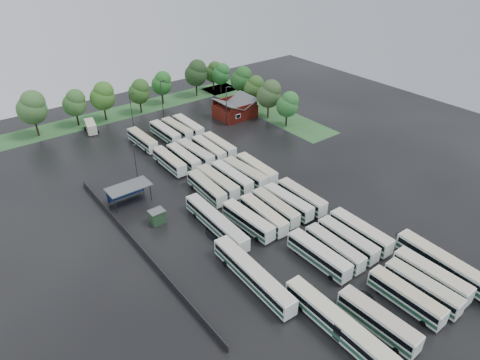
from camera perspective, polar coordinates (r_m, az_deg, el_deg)
ground at (r=77.35m, az=4.28°, el=-5.72°), size 160.00×160.00×0.00m
brick_building at (r=118.78m, az=-0.67°, el=9.26°), size 10.07×8.60×5.39m
wash_shed at (r=83.89m, az=-14.73°, el=-1.06°), size 8.20×4.20×3.58m
utility_hut at (r=77.83m, az=-10.98°, el=-4.82°), size 2.70×2.20×2.62m
grass_strip_north at (r=127.34m, az=-14.85°, el=8.86°), size 80.00×10.00×0.01m
grass_strip_east at (r=125.33m, az=3.03°, el=9.51°), size 10.00×50.00×0.01m
west_fence at (r=73.06m, az=-13.38°, el=-8.63°), size 0.10×50.00×1.20m
bus_r0c0 at (r=61.51m, az=17.93°, el=-17.38°), size 2.93×11.65×3.22m
bus_r0c2 at (r=65.82m, az=21.26°, el=-14.29°), size 2.51×11.24×3.12m
bus_r0c3 at (r=67.99m, az=23.16°, el=-13.04°), size 2.72×11.34×3.14m
bus_r0c4 at (r=70.26m, az=24.16°, el=-11.60°), size 2.60×11.67×3.24m
bus_r1c1 at (r=68.88m, az=10.46°, el=-9.81°), size 2.61×11.60×3.22m
bus_r1c2 at (r=70.78m, az=12.47°, el=-8.84°), size 2.62×11.16×3.09m
bus_r1c3 at (r=72.89m, az=14.14°, el=-7.71°), size 2.51×11.27×3.13m
bus_r1c4 at (r=75.00m, az=15.75°, el=-6.65°), size 2.61×11.73×3.26m
bus_r2c0 at (r=74.80m, az=1.08°, el=-5.42°), size 2.95×11.52×3.18m
bus_r2c1 at (r=76.27m, az=3.14°, el=-4.67°), size 2.89×11.41×3.15m
bus_r2c2 at (r=78.35m, az=4.72°, el=-3.67°), size 2.67×11.14×3.08m
bus_r2c3 at (r=79.98m, az=6.39°, el=-2.95°), size 2.74×11.25×3.11m
bus_r2c4 at (r=81.79m, az=8.21°, el=-2.23°), size 2.53×11.26×3.12m
bus_r3c0 at (r=83.82m, az=-4.48°, el=-1.06°), size 2.96×11.41×3.15m
bus_r3c1 at (r=85.38m, az=-3.01°, el=-0.29°), size 2.50×11.71×3.26m
bus_r3c2 at (r=87.00m, az=-1.12°, el=0.38°), size 2.46×11.48×3.19m
bus_r3c3 at (r=88.31m, az=0.63°, el=0.91°), size 3.04×11.75×3.24m
bus_r3c4 at (r=90.00m, az=2.17°, el=1.49°), size 2.80×11.53×3.19m
bus_r4c0 at (r=94.29m, az=-9.42°, el=2.52°), size 2.50×11.21×3.11m
bus_r4c1 at (r=95.28m, az=-7.53°, el=3.00°), size 2.59×11.20×3.11m
bus_r4c2 at (r=96.63m, az=-5.98°, el=3.58°), size 2.89×11.70×3.24m
bus_r4c3 at (r=98.13m, az=-4.20°, el=4.09°), size 2.76×11.33×3.13m
bus_r4c4 at (r=99.85m, az=-2.83°, el=4.63°), size 2.54×11.12×3.08m
bus_r5c0 at (r=104.86m, az=-12.88°, el=5.22°), size 2.57×11.24×3.12m
bus_r5c2 at (r=107.50m, az=-9.94°, el=6.24°), size 2.51×11.44×3.18m
bus_r5c3 at (r=109.03m, az=-8.39°, el=6.73°), size 2.74×11.25×3.11m
bus_r5c4 at (r=110.10m, az=-6.91°, el=7.12°), size 2.67×11.56×3.21m
artic_bus_west_a at (r=59.71m, az=12.94°, el=-18.25°), size 2.57×17.40×3.23m
artic_bus_west_b at (r=74.60m, az=-3.21°, el=-5.62°), size 2.76×16.72×3.09m
artic_bus_west_c at (r=64.62m, az=1.72°, el=-12.49°), size 3.01×17.29×3.20m
artic_bus_east at (r=72.86m, az=26.14°, el=-10.43°), size 3.15×17.46×3.22m
minibus at (r=116.45m, az=-19.29°, el=6.77°), size 3.45×6.42×2.66m
tree_north_0 at (r=116.91m, az=-25.96°, el=8.73°), size 7.15×7.15×11.85m
tree_north_1 at (r=119.67m, az=-21.17°, el=9.61°), size 5.96×5.96×9.87m
tree_north_2 at (r=120.43m, az=-17.82°, el=10.65°), size 6.50×6.50×10.76m
tree_north_3 at (r=123.16m, az=-13.25°, el=11.44°), size 5.88×5.88×9.74m
tree_north_4 at (r=128.82m, az=-10.36°, el=12.61°), size 5.83×5.83×9.66m
tree_north_5 at (r=133.43m, az=-5.85°, el=14.04°), size 6.73×6.73×11.15m
tree_north_6 at (r=138.56m, az=-3.52°, el=14.22°), size 5.50×5.50×9.12m
tree_east_0 at (r=112.26m, az=6.43°, el=10.03°), size 5.70×5.70×9.44m
tree_east_1 at (r=116.81m, az=3.96°, el=11.42°), size 6.43×6.43×10.66m
tree_east_2 at (r=123.99m, az=1.95°, el=12.27°), size 5.67×5.67×9.39m
tree_east_3 at (r=129.14m, az=0.24°, el=13.36°), size 6.25×6.25×10.34m
tree_east_4 at (r=136.21m, az=-2.52°, el=13.97°), size 5.55×5.55×9.19m
lamp_post_ne at (r=112.30m, az=-1.76°, el=10.20°), size 1.60×0.31×10.38m
lamp_post_nw at (r=84.88m, az=-13.62°, el=1.96°), size 1.62×0.32×10.52m
lamp_post_back_w at (r=114.99m, az=-14.27°, el=9.35°), size 1.40×0.27×9.07m
lamp_post_back_e at (r=117.95m, az=-10.33°, el=10.83°), size 1.63×0.32×10.60m
puddle_0 at (r=65.78m, az=15.76°, el=-15.20°), size 4.29×4.29×0.01m
puddle_1 at (r=72.11m, az=23.22°, el=-11.98°), size 3.35×3.35×0.01m
puddle_2 at (r=75.48m, az=-1.69°, el=-6.71°), size 7.80×7.80×0.01m
puddle_3 at (r=78.94m, az=9.43°, el=-5.25°), size 4.84×4.84×0.01m
puddle_4 at (r=79.09m, az=21.37°, el=-7.23°), size 3.83×3.83×0.01m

